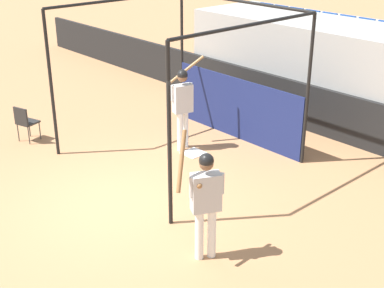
% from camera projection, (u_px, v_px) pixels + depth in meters
% --- Properties ---
extents(ground_plane, '(60.00, 60.00, 0.00)m').
position_uv_depth(ground_plane, '(121.00, 203.00, 9.67)').
color(ground_plane, '#A8754C').
extents(outfield_wall, '(24.00, 0.12, 1.13)m').
position_uv_depth(outfield_wall, '(306.00, 107.00, 12.77)').
color(outfield_wall, black).
rests_on(outfield_wall, ground).
extents(bleacher_section, '(8.15, 2.40, 2.41)m').
position_uv_depth(bleacher_section, '(340.00, 72.00, 13.29)').
color(bleacher_section, '#9E9E99').
rests_on(bleacher_section, ground).
extents(batting_cage, '(3.89, 3.66, 3.14)m').
position_uv_depth(batting_cage, '(218.00, 89.00, 11.66)').
color(batting_cage, black).
rests_on(batting_cage, ground).
extents(home_plate, '(0.44, 0.44, 0.02)m').
position_uv_depth(home_plate, '(193.00, 153.00, 11.67)').
color(home_plate, white).
rests_on(home_plate, ground).
extents(player_batter, '(0.61, 0.95, 1.99)m').
position_uv_depth(player_batter, '(183.00, 102.00, 11.48)').
color(player_batter, white).
rests_on(player_batter, ground).
extents(player_waiting, '(0.56, 0.80, 2.04)m').
position_uv_depth(player_waiting, '(205.00, 197.00, 7.73)').
color(player_waiting, white).
rests_on(player_waiting, ground).
extents(folding_chair, '(0.50, 0.50, 0.84)m').
position_uv_depth(folding_chair, '(25.00, 120.00, 12.08)').
color(folding_chair, black).
rests_on(folding_chair, ground).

